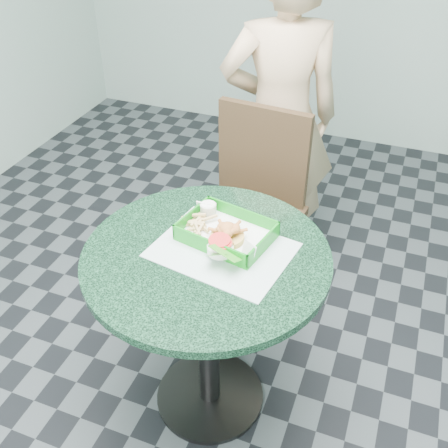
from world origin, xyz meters
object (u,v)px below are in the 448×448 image
(cafe_table, at_px, (207,295))
(diner_person, at_px, (280,114))
(dining_chair, at_px, (254,197))
(sauce_ramekin, at_px, (202,215))
(food_basket, at_px, (226,239))
(crab_sandwich, at_px, (229,236))

(cafe_table, bearing_deg, diner_person, 92.74)
(dining_chair, height_order, diner_person, diner_person)
(dining_chair, distance_m, sauce_ramekin, 0.61)
(diner_person, bearing_deg, food_basket, 70.89)
(food_basket, relative_size, sauce_ramekin, 5.07)
(dining_chair, height_order, sauce_ramekin, dining_chair)
(crab_sandwich, bearing_deg, sauce_ramekin, 148.18)
(crab_sandwich, xyz_separation_m, sauce_ramekin, (-0.13, 0.08, 0.00))
(food_basket, distance_m, sauce_ramekin, 0.13)
(cafe_table, xyz_separation_m, sauce_ramekin, (-0.08, 0.15, 0.22))
(food_basket, bearing_deg, cafe_table, -109.15)
(dining_chair, relative_size, sauce_ramekin, 16.29)
(diner_person, xyz_separation_m, sauce_ramekin, (-0.03, -0.87, -0.01))
(food_basket, height_order, sauce_ramekin, sauce_ramekin)
(sauce_ramekin, bearing_deg, diner_person, 87.97)
(cafe_table, distance_m, dining_chair, 0.71)
(diner_person, xyz_separation_m, crab_sandwich, (0.10, -0.95, -0.01))
(food_basket, xyz_separation_m, sauce_ramekin, (-0.11, 0.06, 0.03))
(sauce_ramekin, bearing_deg, dining_chair, 88.07)
(cafe_table, distance_m, food_basket, 0.21)
(cafe_table, distance_m, crab_sandwich, 0.24)
(dining_chair, relative_size, diner_person, 0.57)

